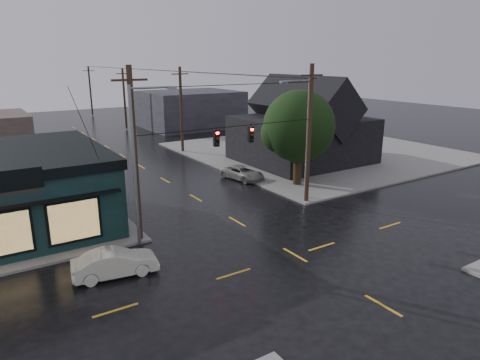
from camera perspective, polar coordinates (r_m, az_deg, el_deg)
ground_plane at (r=24.17m, az=7.35°, el=-9.88°), size 160.00×160.00×0.00m
sidewalk_ne at (r=51.12m, az=10.20°, el=3.88°), size 28.00×28.00×0.15m
ne_building at (r=44.87m, az=8.35°, el=8.02°), size 12.60×11.60×8.75m
corner_tree at (r=35.81m, az=7.88°, el=7.07°), size 5.98×5.98×7.94m
utility_pole_nw at (r=26.42m, az=-13.12°, el=-7.87°), size 2.00×0.32×10.15m
utility_pole_ne at (r=32.69m, az=8.79°, el=-2.98°), size 2.00×0.32×10.15m
utility_pole_far_a at (r=50.20m, az=-7.63°, el=3.69°), size 2.00×0.32×9.65m
utility_pole_far_b at (r=68.56m, az=-14.87°, el=6.54°), size 2.00×0.32×9.15m
utility_pole_far_c at (r=87.64m, az=-19.05°, el=8.13°), size 2.00×0.32×9.15m
span_signal_assembly at (r=27.52m, az=-0.83°, el=5.92°), size 13.00×0.48×1.23m
streetlight_nw at (r=25.72m, az=-13.21°, el=-8.54°), size 5.40×0.30×9.15m
streetlight_ne at (r=33.50m, az=8.65°, el=-2.51°), size 5.40×0.30×9.15m
bg_building_east at (r=68.97m, az=-6.64°, el=9.36°), size 14.00×12.00×5.60m
sedan_cream at (r=22.47m, az=-16.31°, el=-10.58°), size 4.30×2.03×1.36m
suv_silver at (r=38.33m, az=0.34°, el=0.96°), size 2.79×4.62×1.20m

